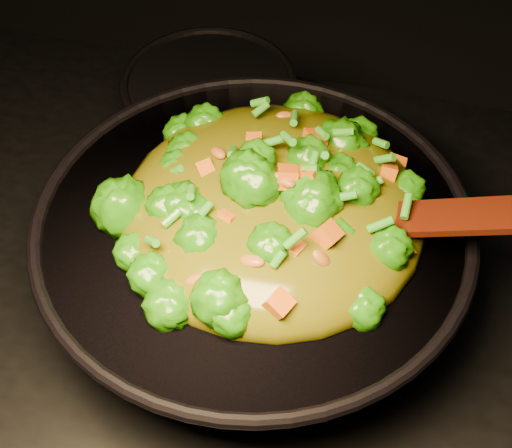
% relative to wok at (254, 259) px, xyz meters
% --- Properties ---
extents(wok, '(0.52, 0.52, 0.13)m').
position_rel_wok_xyz_m(wok, '(0.00, 0.00, 0.00)').
color(wok, black).
rests_on(wok, stovetop).
extents(stir_fry, '(0.40, 0.40, 0.11)m').
position_rel_wok_xyz_m(stir_fry, '(0.02, 0.01, 0.12)').
color(stir_fry, '#277D08').
rests_on(stir_fry, wok).
extents(spatula, '(0.28, 0.06, 0.12)m').
position_rel_wok_xyz_m(spatula, '(0.18, 0.01, 0.11)').
color(spatula, '#3D1706').
rests_on(spatula, wok).
extents(back_pot, '(0.27, 0.27, 0.12)m').
position_rel_wok_xyz_m(back_pot, '(-0.12, 0.22, -0.00)').
color(back_pot, black).
rests_on(back_pot, stovetop).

